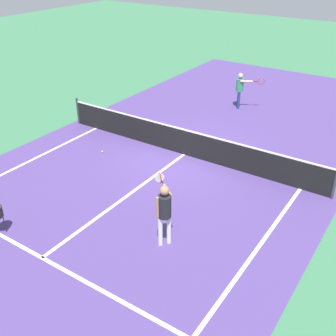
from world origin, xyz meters
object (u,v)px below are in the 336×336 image
Objects in this scene: net at (184,142)px; tennis_ball_near_net at (102,152)px; player_far at (240,87)px; player_near at (164,208)px.

tennis_ball_near_net is at bearing -149.31° from net.
player_far reaches higher than net.
player_near is at bearing -64.17° from net.
player_near is at bearing -75.54° from player_far.
net is 6.51× the size of player_far.
player_far is 23.59× the size of tennis_ball_near_net.
net is 4.85m from player_near.
tennis_ball_near_net is (-4.58, 2.86, -1.00)m from player_near.
player_far is (-2.47, 9.58, -0.07)m from player_near.
player_far is at bearing 94.05° from net.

